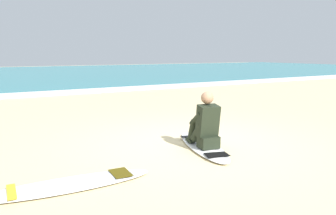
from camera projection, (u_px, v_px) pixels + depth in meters
ground_plane at (191, 143)px, 6.16m from camera, size 80.00×80.00×0.00m
sea at (22, 74)px, 25.28m from camera, size 80.00×28.00×0.10m
breaking_foam at (68, 92)px, 13.67m from camera, size 80.00×0.90×0.11m
surfboard_main at (203, 146)px, 5.84m from camera, size 1.10×2.10×0.08m
surfer_seated at (205, 125)px, 5.63m from camera, size 0.45×0.75×0.95m
surfboard_spare_near at (67, 185)px, 4.11m from camera, size 2.23×0.65×0.08m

